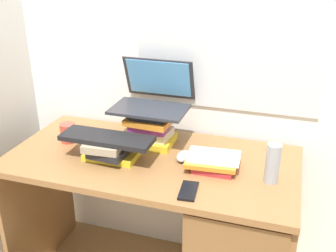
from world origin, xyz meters
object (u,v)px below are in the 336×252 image
object	(u,v)px
book_stack_tall	(150,128)
computer_mouse	(183,156)
water_bottle	(273,163)
mug	(68,133)
cell_phone	(188,191)
desk	(218,236)
laptop	(153,96)
keyboard	(107,138)
book_stack_side	(213,161)
book_stack_keyboard_riser	(108,150)

from	to	relation	value
book_stack_tall	computer_mouse	bearing A→B (deg)	-29.20
computer_mouse	book_stack_tall	bearing A→B (deg)	150.80
book_stack_tall	water_bottle	bearing A→B (deg)	-17.13
mug	cell_phone	distance (m)	0.74
desk	laptop	size ratio (longest dim) A/B	3.72
keyboard	water_bottle	world-z (taller)	water_bottle
desk	water_bottle	bearing A→B (deg)	-5.33
book_stack_side	water_bottle	world-z (taller)	water_bottle
book_stack_keyboard_riser	mug	bearing A→B (deg)	157.80
desk	keyboard	size ratio (longest dim) A/B	3.16
book_stack_keyboard_riser	book_stack_side	bearing A→B (deg)	7.93
water_bottle	computer_mouse	bearing A→B (deg)	169.85
book_stack_keyboard_riser	book_stack_side	xyz separation A→B (m)	(0.47, 0.07, -0.01)
book_stack_keyboard_riser	book_stack_side	world-z (taller)	book_stack_keyboard_riser
water_bottle	keyboard	bearing A→B (deg)	-177.52
desk	water_bottle	distance (m)	0.48
book_stack_tall	mug	bearing A→B (deg)	-165.13
book_stack_side	laptop	bearing A→B (deg)	148.77
laptop	water_bottle	distance (m)	0.66
book_stack_tall	book_stack_side	world-z (taller)	book_stack_tall
book_stack_tall	keyboard	world-z (taller)	book_stack_tall
book_stack_side	computer_mouse	size ratio (longest dim) A/B	2.34
book_stack_tall	mug	size ratio (longest dim) A/B	2.16
book_stack_tall	book_stack_side	size ratio (longest dim) A/B	1.00
laptop	computer_mouse	world-z (taller)	laptop
book_stack_tall	cell_phone	world-z (taller)	book_stack_tall
book_stack_keyboard_riser	laptop	xyz separation A→B (m)	(0.12, 0.28, 0.18)
mug	keyboard	bearing A→B (deg)	-22.52
laptop	keyboard	distance (m)	0.33
water_bottle	book_stack_keyboard_riser	bearing A→B (deg)	-177.54
book_stack_keyboard_riser	water_bottle	xyz separation A→B (m)	(0.72, 0.03, 0.04)
keyboard	mug	xyz separation A→B (m)	(-0.27, 0.11, -0.06)
desk	computer_mouse	world-z (taller)	computer_mouse
book_stack_keyboard_riser	cell_phone	distance (m)	0.44
book_stack_tall	computer_mouse	size ratio (longest dim) A/B	2.35
desk	cell_phone	world-z (taller)	cell_phone
desk	book_stack_keyboard_riser	distance (m)	0.65
keyboard	cell_phone	world-z (taller)	keyboard
keyboard	book_stack_keyboard_riser	bearing A→B (deg)	6.06
book_stack_keyboard_riser	cell_phone	xyz separation A→B (m)	(0.42, -0.15, -0.04)
desk	computer_mouse	size ratio (longest dim) A/B	12.78
computer_mouse	water_bottle	bearing A→B (deg)	-10.15
computer_mouse	mug	size ratio (longest dim) A/B	0.92
book_stack_keyboard_riser	laptop	bearing A→B (deg)	66.69
book_stack_side	computer_mouse	bearing A→B (deg)	165.83
computer_mouse	water_bottle	xyz separation A→B (m)	(0.39, -0.07, 0.07)
laptop	water_bottle	size ratio (longest dim) A/B	2.12
water_bottle	mug	bearing A→B (deg)	175.39
book_stack_side	water_bottle	bearing A→B (deg)	-7.80
laptop	keyboard	bearing A→B (deg)	-113.89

